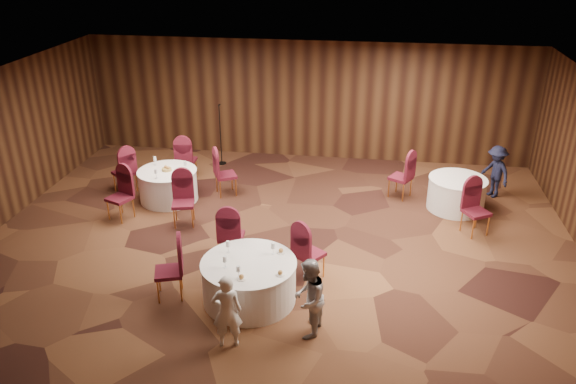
# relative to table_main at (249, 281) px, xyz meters

# --- Properties ---
(ground) EXTENTS (12.00, 12.00, 0.00)m
(ground) POSITION_rel_table_main_xyz_m (0.16, 1.89, -0.38)
(ground) COLOR black
(ground) RESTS_ON ground
(room_shell) EXTENTS (12.00, 12.00, 12.00)m
(room_shell) POSITION_rel_table_main_xyz_m (0.16, 1.89, 1.59)
(room_shell) COLOR silver
(room_shell) RESTS_ON ground
(table_main) EXTENTS (1.62, 1.62, 0.74)m
(table_main) POSITION_rel_table_main_xyz_m (0.00, 0.00, 0.00)
(table_main) COLOR white
(table_main) RESTS_ON ground
(table_left) EXTENTS (1.37, 1.37, 0.74)m
(table_left) POSITION_rel_table_main_xyz_m (-2.70, 3.59, 0.00)
(table_left) COLOR white
(table_left) RESTS_ON ground
(table_right) EXTENTS (1.29, 1.29, 0.74)m
(table_right) POSITION_rel_table_main_xyz_m (3.91, 4.11, -0.00)
(table_right) COLOR white
(table_right) RESTS_ON ground
(chairs_main) EXTENTS (3.00, 1.95, 1.00)m
(chairs_main) POSITION_rel_table_main_xyz_m (-0.35, 0.66, 0.12)
(chairs_main) COLOR #440D19
(chairs_main) RESTS_ON ground
(chairs_left) EXTENTS (3.17, 2.98, 1.00)m
(chairs_left) POSITION_rel_table_main_xyz_m (-2.67, 3.57, 0.12)
(chairs_left) COLOR #440D19
(chairs_left) RESTS_ON ground
(chairs_right) EXTENTS (2.20, 2.30, 1.00)m
(chairs_right) POSITION_rel_table_main_xyz_m (3.42, 3.77, 0.12)
(chairs_right) COLOR #440D19
(chairs_right) RESTS_ON ground
(tabletop_main) EXTENTS (1.11, 1.04, 0.22)m
(tabletop_main) POSITION_rel_table_main_xyz_m (0.12, -0.07, 0.46)
(tabletop_main) COLOR silver
(tabletop_main) RESTS_ON table_main
(tabletop_left) EXTENTS (0.87, 0.80, 0.22)m
(tabletop_left) POSITION_rel_table_main_xyz_m (-2.70, 3.58, 0.45)
(tabletop_left) COLOR silver
(tabletop_left) RESTS_ON table_left
(tabletop_right) EXTENTS (0.08, 0.08, 0.22)m
(tabletop_right) POSITION_rel_table_main_xyz_m (4.14, 3.88, 0.52)
(tabletop_right) COLOR silver
(tabletop_right) RESTS_ON table_right
(mic_stand) EXTENTS (0.24, 0.24, 1.65)m
(mic_stand) POSITION_rel_table_main_xyz_m (-2.05, 5.97, 0.11)
(mic_stand) COLOR black
(mic_stand) RESTS_ON ground
(woman_a) EXTENTS (0.51, 0.39, 1.24)m
(woman_a) POSITION_rel_table_main_xyz_m (-0.08, -1.19, 0.24)
(woman_a) COLOR silver
(woman_a) RESTS_ON ground
(woman_b) EXTENTS (0.58, 0.71, 1.32)m
(woman_b) POSITION_rel_table_main_xyz_m (1.10, -0.75, 0.29)
(woman_b) COLOR #9E9EA2
(woman_b) RESTS_ON ground
(man_c) EXTENTS (0.83, 0.94, 1.26)m
(man_c) POSITION_rel_table_main_xyz_m (4.87, 4.92, 0.26)
(man_c) COLOR black
(man_c) RESTS_ON ground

